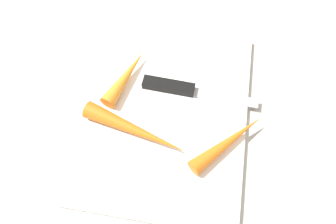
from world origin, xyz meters
TOP-DOWN VIEW (x-y plane):
  - ground_plane at (0.00, 0.00)m, footprint 1.40×1.40m
  - cutting_board at (0.00, 0.00)m, footprint 0.36×0.26m
  - knife at (0.05, -0.01)m, footprint 0.03×0.20m
  - carrot_longest at (-0.05, 0.04)m, footprint 0.07×0.18m
  - carrot_medium at (-0.04, -0.10)m, footprint 0.12×0.11m
  - carrot_shortest at (0.05, 0.08)m, footprint 0.12×0.06m

SIDE VIEW (x-z plane):
  - ground_plane at x=0.00m, z-range 0.00..0.00m
  - cutting_board at x=0.00m, z-range 0.00..0.01m
  - knife at x=0.05m, z-range 0.01..0.02m
  - carrot_medium at x=-0.04m, z-range 0.01..0.04m
  - carrot_shortest at x=0.05m, z-range 0.01..0.04m
  - carrot_longest at x=-0.05m, z-range 0.01..0.04m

